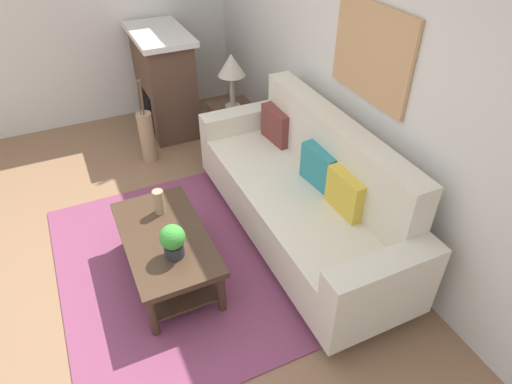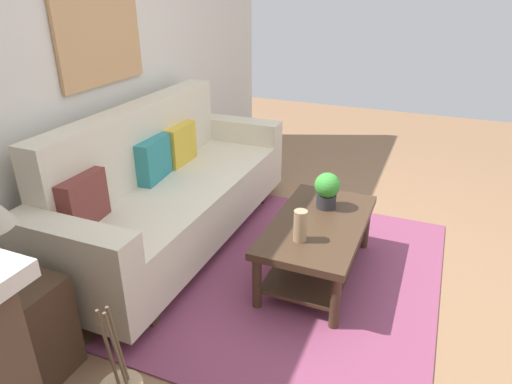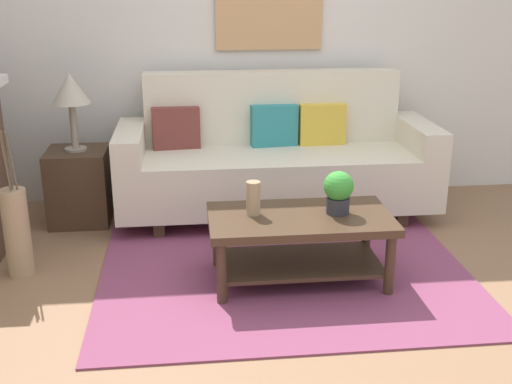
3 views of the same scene
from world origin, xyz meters
The scene contains 17 objects.
ground_plane centered at (0.00, 0.00, 0.00)m, with size 9.68×9.68×0.00m, color #8C6647.
wall_back centered at (0.00, 2.13, 1.35)m, with size 5.68×0.10×2.70m, color silver.
area_rug centered at (0.00, 0.50, 0.01)m, with size 2.31×1.85×0.01m, color #843D5B.
couch centered at (0.09, 1.59, 0.43)m, with size 2.40×0.84×1.08m.
throw_pillow_maroon centered at (-0.67, 1.72, 0.68)m, with size 0.36×0.12×0.32m, color brown.
throw_pillow_teal centered at (0.09, 1.72, 0.68)m, with size 0.36×0.12×0.32m, color teal.
throw_pillow_mustard centered at (0.47, 1.72, 0.68)m, with size 0.36×0.12×0.32m, color gold.
coffee_table centered at (0.07, 0.41, 0.31)m, with size 1.10×0.60×0.43m.
tabletop_vase centered at (-0.21, 0.46, 0.53)m, with size 0.08×0.08×0.21m, color tan.
potted_plant_tabletop centered at (0.30, 0.42, 0.57)m, with size 0.18×0.18×0.26m.
side_table centered at (-1.41, 1.58, 0.28)m, with size 0.44×0.44×0.56m, color #422D1E.
table_lamp centered at (-1.41, 1.58, 0.99)m, with size 0.28×0.28×0.57m.
floor_vase centered at (-1.66, 0.69, 0.28)m, with size 0.16×0.16×0.56m, color tan.
floor_vase_branch_a centered at (-1.64, 0.69, 0.74)m, with size 0.01×0.01×0.36m, color brown.
floor_vase_branch_b centered at (-1.67, 0.71, 0.74)m, with size 0.01×0.01×0.36m, color brown.
floor_vase_branch_c centered at (-1.67, 0.67, 0.74)m, with size 0.01×0.01×0.36m, color brown.
framed_painting centered at (0.09, 2.06, 1.56)m, with size 0.85×0.03×0.68m, color tan.
Camera 3 is at (-0.58, -3.12, 1.80)m, focal length 44.91 mm.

